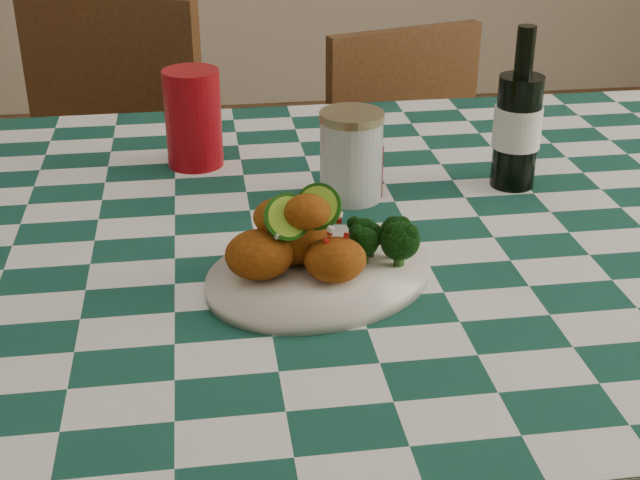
{
  "coord_description": "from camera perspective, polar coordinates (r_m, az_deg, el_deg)",
  "views": [
    {
      "loc": [
        -0.17,
        -1.06,
        1.3
      ],
      "look_at": [
        -0.04,
        -0.15,
        0.84
      ],
      "focal_mm": 50.0,
      "sensor_mm": 36.0,
      "label": 1
    }
  ],
  "objects": [
    {
      "name": "beer_bottle",
      "position": [
        1.3,
        12.63,
        8.21
      ],
      "size": [
        0.08,
        0.08,
        0.23
      ],
      "primitive_type": null,
      "rotation": [
        0.0,
        0.0,
        -0.12
      ],
      "color": "black",
      "rests_on": "dining_table"
    },
    {
      "name": "fried_chicken_pile",
      "position": [
        1.02,
        -0.92,
        0.47
      ],
      "size": [
        0.15,
        0.11,
        0.1
      ],
      "primitive_type": null,
      "color": "#8C450D",
      "rests_on": "plate"
    },
    {
      "name": "mason_jar",
      "position": [
        1.25,
        2.01,
        5.41
      ],
      "size": [
        0.1,
        0.1,
        0.13
      ],
      "primitive_type": null,
      "rotation": [
        0.0,
        0.0,
        0.08
      ],
      "color": "#B2BCBA",
      "rests_on": "dining_table"
    },
    {
      "name": "red_tumbler",
      "position": [
        1.38,
        -8.11,
        7.72
      ],
      "size": [
        0.09,
        0.09,
        0.15
      ],
      "primitive_type": "cylinder",
      "rotation": [
        0.0,
        0.0,
        -0.01
      ],
      "color": "#9D0811",
      "rests_on": "dining_table"
    },
    {
      "name": "dining_table",
      "position": [
        1.4,
        0.57,
        -13.74
      ],
      "size": [
        1.66,
        1.06,
        0.79
      ],
      "primitive_type": null,
      "color": "#14463A",
      "rests_on": "ground"
    },
    {
      "name": "ketchup_bottle",
      "position": [
        1.26,
        2.9,
        5.35
      ],
      "size": [
        0.07,
        0.07,
        0.12
      ],
      "primitive_type": null,
      "rotation": [
        0.0,
        0.0,
        -0.41
      ],
      "color": "#6B0509",
      "rests_on": "dining_table"
    },
    {
      "name": "wooden_chair_left",
      "position": [
        2.0,
        -14.97,
        0.87
      ],
      "size": [
        0.57,
        0.58,
        0.92
      ],
      "primitive_type": null,
      "rotation": [
        0.0,
        0.0,
        -0.43
      ],
      "color": "#472814",
      "rests_on": "ground"
    },
    {
      "name": "plate",
      "position": [
        1.05,
        0.0,
        -2.26
      ],
      "size": [
        0.34,
        0.31,
        0.02
      ],
      "primitive_type": null,
      "rotation": [
        0.0,
        0.0,
        0.42
      ],
      "color": "silver",
      "rests_on": "dining_table"
    },
    {
      "name": "wooden_chair_right",
      "position": [
        2.06,
        7.39,
        0.86
      ],
      "size": [
        0.48,
        0.49,
        0.83
      ],
      "primitive_type": null,
      "rotation": [
        0.0,
        0.0,
        0.28
      ],
      "color": "#472814",
      "rests_on": "ground"
    },
    {
      "name": "broccoli_side",
      "position": [
        1.05,
        3.89,
        0.03
      ],
      "size": [
        0.07,
        0.07,
        0.05
      ],
      "primitive_type": null,
      "color": "black",
      "rests_on": "plate"
    }
  ]
}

